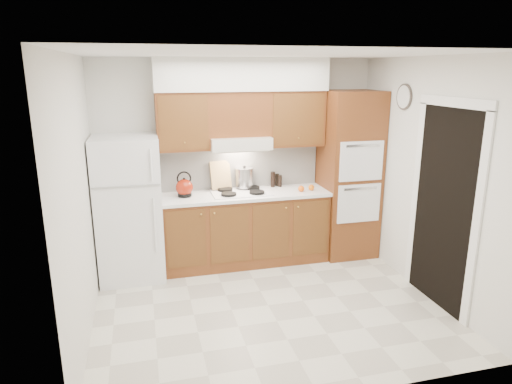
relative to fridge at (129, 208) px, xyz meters
The scene contains 26 objects.
floor 2.00m from the fridge, 39.06° to the right, with size 3.60×3.60×0.00m, color beige.
ceiling 2.51m from the fridge, 39.06° to the right, with size 3.60×3.60×0.00m, color white.
wall_back 1.52m from the fridge, 14.37° to the left, with size 3.60×0.02×2.60m, color silver.
wall_left 1.28m from the fridge, 109.11° to the right, with size 0.02×3.00×2.60m, color silver.
wall_right 3.43m from the fridge, 19.58° to the right, with size 0.02×3.00×2.60m, color silver.
fridge is the anchor object (origin of this frame).
base_cabinets 1.49m from the fridge, ahead, with size 2.11×0.60×0.90m, color brown.
countertop 1.43m from the fridge, ahead, with size 2.13×0.62×0.04m, color white.
backsplash 1.51m from the fridge, 13.56° to the left, with size 2.11×0.03×0.56m, color white.
oven_cabinet 2.86m from the fridge, ahead, with size 0.70×0.65×2.20m, color brown.
upper_cab_left 1.22m from the fridge, 15.78° to the left, with size 0.63×0.33×0.70m, color brown.
upper_cab_right 2.35m from the fridge, ahead, with size 0.73×0.33×0.70m, color brown.
range_hood 1.56m from the fridge, ahead, with size 0.75×0.45×0.15m, color silver.
upper_cab_over_hood 1.75m from the fridge, ahead, with size 0.75×0.33×0.55m, color brown.
soffit 2.11m from the fridge, ahead, with size 2.13×0.36×0.40m, color silver.
cooktop 1.38m from the fridge, ahead, with size 0.74×0.50×0.01m, color white.
doorway 3.53m from the fridge, 25.02° to the right, with size 0.02×0.90×2.10m, color black.
wall_clock 3.49m from the fridge, 10.48° to the right, with size 0.30×0.30×0.02m, color #3F3833.
kettle 0.70m from the fridge, ahead, with size 0.21×0.21×0.21m, color maroon.
cutting_board 1.23m from the fridge, 13.54° to the left, with size 0.27×0.02×0.37m, color tan.
stock_pot 1.51m from the fridge, ahead, with size 0.24×0.24×0.25m, color #B1B2B6.
condiment_a 1.89m from the fridge, ahead, with size 0.06×0.06×0.20m, color black.
condiment_b 1.96m from the fridge, ahead, with size 0.05×0.05×0.17m, color black.
condiment_c 1.98m from the fridge, ahead, with size 0.05×0.05×0.16m, color black.
orange_near 2.30m from the fridge, ahead, with size 0.08×0.08×0.08m, color #D65A0B.
orange_far 2.15m from the fridge, ahead, with size 0.08×0.08×0.08m, color orange.
Camera 1 is at (-1.22, -4.26, 2.46)m, focal length 32.00 mm.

